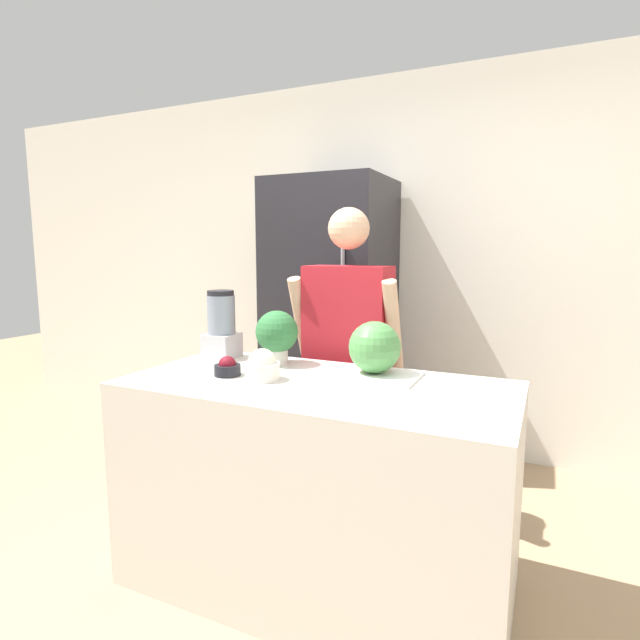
# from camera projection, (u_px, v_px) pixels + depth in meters

# --- Properties ---
(wall_back) EXTENTS (8.00, 0.06, 2.60)m
(wall_back) POSITION_uv_depth(u_px,v_px,m) (420.00, 266.00, 3.50)
(wall_back) COLOR white
(wall_back) RESTS_ON ground_plane
(counter_island) EXTENTS (1.57, 0.76, 0.88)m
(counter_island) POSITION_uv_depth(u_px,v_px,m) (316.00, 484.00, 2.08)
(counter_island) COLOR beige
(counter_island) RESTS_ON ground_plane
(refrigerator) EXTENTS (0.77, 0.69, 1.87)m
(refrigerator) POSITION_uv_depth(u_px,v_px,m) (331.00, 320.00, 3.42)
(refrigerator) COLOR #232328
(refrigerator) RESTS_ON ground_plane
(person) EXTENTS (0.57, 0.26, 1.62)m
(person) POSITION_uv_depth(u_px,v_px,m) (348.00, 363.00, 2.60)
(person) COLOR #4C608C
(person) RESTS_ON ground_plane
(cutting_board) EXTENTS (0.35, 0.27, 0.01)m
(cutting_board) POSITION_uv_depth(u_px,v_px,m) (377.00, 375.00, 2.10)
(cutting_board) COLOR white
(cutting_board) RESTS_ON counter_island
(watermelon) EXTENTS (0.22, 0.22, 0.22)m
(watermelon) POSITION_uv_depth(u_px,v_px,m) (375.00, 347.00, 2.10)
(watermelon) COLOR #4C8C47
(watermelon) RESTS_ON cutting_board
(bowl_cherries) EXTENTS (0.11, 0.11, 0.08)m
(bowl_cherries) POSITION_uv_depth(u_px,v_px,m) (227.00, 368.00, 2.12)
(bowl_cherries) COLOR black
(bowl_cherries) RESTS_ON counter_island
(bowl_cream) EXTENTS (0.14, 0.14, 0.13)m
(bowl_cream) POSITION_uv_depth(u_px,v_px,m) (262.00, 367.00, 2.05)
(bowl_cream) COLOR white
(bowl_cream) RESTS_ON counter_island
(blender) EXTENTS (0.15, 0.15, 0.33)m
(blender) POSITION_uv_depth(u_px,v_px,m) (221.00, 326.00, 2.46)
(blender) COLOR #B7B7BC
(blender) RESTS_ON counter_island
(potted_plant) EXTENTS (0.20, 0.20, 0.25)m
(potted_plant) POSITION_uv_depth(u_px,v_px,m) (277.00, 334.00, 2.32)
(potted_plant) COLOR beige
(potted_plant) RESTS_ON counter_island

